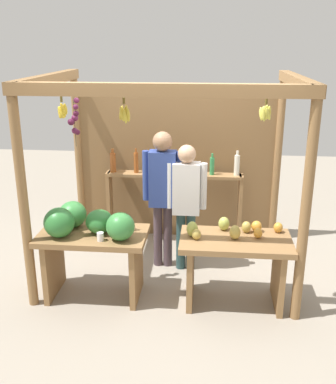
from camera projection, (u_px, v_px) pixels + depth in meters
name	position (u px, v px, depth m)	size (l,w,h in m)	color
ground_plane	(169.00, 266.00, 5.66)	(12.00, 12.00, 0.00)	gray
market_stall	(172.00, 152.00, 5.63)	(2.87, 2.06, 2.33)	olive
fruit_counter_left	(89.00, 236.00, 4.80)	(1.16, 0.66, 1.06)	olive
fruit_counter_right	(234.00, 254.00, 4.73)	(1.16, 0.64, 0.90)	olive
bottle_shelf_unit	(173.00, 189.00, 6.10)	(1.84, 0.22, 1.35)	olive
vendor_man	(163.00, 187.00, 5.38)	(0.48, 0.23, 1.70)	#4B3B43
vendor_woman	(186.00, 197.00, 5.32)	(0.48, 0.21, 1.56)	#2A4949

